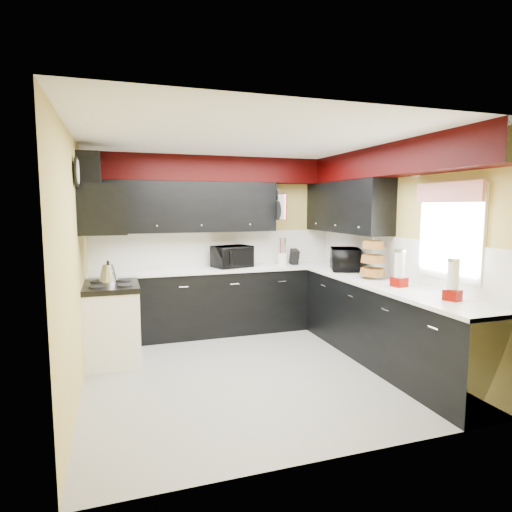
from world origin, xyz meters
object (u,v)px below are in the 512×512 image
Objects in this scene: knife_block at (294,257)px; kettle at (108,273)px; microwave at (345,259)px; utensil_crock at (283,259)px; toaster_oven at (232,257)px.

knife_block reaches higher than kettle.
microwave reaches higher than kettle.
kettle reaches higher than utensil_crock.
kettle is at bearing 109.94° from microwave.
kettle is at bearing -177.33° from toaster_oven.
toaster_oven is 3.01× the size of utensil_crock.
knife_block is (0.94, -0.04, -0.04)m from toaster_oven.
microwave is 3.13× the size of utensil_crock.
utensil_crock is at bearing 13.43° from kettle.
toaster_oven is 0.79m from utensil_crock.
microwave reaches higher than knife_block.
knife_block is 1.01× the size of kettle.
toaster_oven is 2.34× the size of kettle.
knife_block is (0.16, -0.07, 0.03)m from utensil_crock.
knife_block is at bearing -18.61° from toaster_oven.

